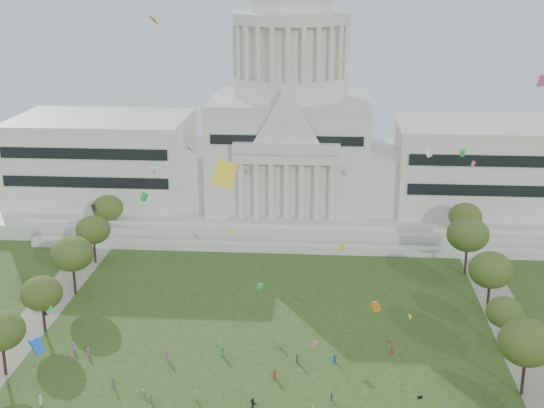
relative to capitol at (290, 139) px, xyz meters
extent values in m
cube|color=silver|center=(0.00, 1.41, -20.30)|extent=(160.00, 60.00, 4.00)
cube|color=silver|center=(0.00, -31.59, -21.30)|extent=(130.00, 3.00, 2.00)
cube|color=silver|center=(0.00, -23.59, -19.80)|extent=(140.00, 3.00, 5.00)
cube|color=silver|center=(-55.00, 0.41, -7.30)|extent=(50.00, 34.00, 22.00)
cube|color=silver|center=(55.00, 0.41, -7.30)|extent=(50.00, 34.00, 22.00)
cube|color=silver|center=(-27.00, -1.59, -10.30)|extent=(12.00, 26.00, 16.00)
cube|color=silver|center=(27.00, -1.59, -10.30)|extent=(12.00, 26.00, 16.00)
cube|color=silver|center=(0.00, 0.41, -4.30)|extent=(44.00, 38.00, 28.00)
cube|color=silver|center=(0.00, -19.59, -1.10)|extent=(28.00, 3.00, 2.40)
cube|color=black|center=(-55.00, -16.79, -5.30)|extent=(46.00, 0.40, 11.00)
cube|color=black|center=(55.00, -16.79, -5.30)|extent=(46.00, 0.40, 11.00)
cylinder|color=silver|center=(0.00, 0.41, 15.10)|extent=(32.00, 32.00, 6.00)
cylinder|color=silver|center=(0.00, 0.41, 25.10)|extent=(28.00, 28.00, 14.00)
cylinder|color=silver|center=(0.00, 0.41, 33.60)|extent=(32.40, 32.40, 3.00)
cube|color=gray|center=(-48.00, -83.59, -22.28)|extent=(8.00, 160.00, 0.04)
cube|color=gray|center=(48.00, -83.59, -22.28)|extent=(8.00, 160.00, 0.04)
cylinder|color=black|center=(-45.04, -96.29, -19.56)|extent=(0.56, 0.56, 5.47)
ellipsoid|color=#37511B|center=(-45.04, -96.29, -13.77)|extent=(8.42, 8.42, 6.89)
cylinder|color=black|center=(44.17, -96.15, -19.19)|extent=(0.56, 0.56, 6.20)
ellipsoid|color=#3C5118|center=(44.17, -96.15, -12.62)|extent=(9.55, 9.55, 7.82)
cylinder|color=black|center=(-44.09, -79.67, -19.66)|extent=(0.56, 0.56, 5.27)
ellipsoid|color=#394818|center=(-44.09, -79.67, -14.07)|extent=(8.12, 8.12, 6.65)
cylinder|color=black|center=(44.40, -79.10, -20.02)|extent=(0.56, 0.56, 4.56)
ellipsoid|color=#3A4C1B|center=(44.40, -79.10, -15.19)|extent=(7.01, 7.01, 5.74)
cylinder|color=black|center=(-44.08, -61.17, -19.28)|extent=(0.56, 0.56, 6.03)
ellipsoid|color=#3C4C1C|center=(-44.08, -61.17, -12.89)|extent=(9.29, 9.29, 7.60)
cylinder|color=black|center=(44.76, -63.55, -19.31)|extent=(0.56, 0.56, 5.97)
ellipsoid|color=#365218|center=(44.76, -63.55, -12.99)|extent=(9.19, 9.19, 7.52)
cylinder|color=black|center=(-45.22, -42.58, -19.59)|extent=(0.56, 0.56, 5.41)
ellipsoid|color=#394C19|center=(-45.22, -42.58, -13.86)|extent=(8.33, 8.33, 6.81)
cylinder|color=black|center=(43.49, -43.40, -19.11)|extent=(0.56, 0.56, 6.37)
ellipsoid|color=#374B1B|center=(43.49, -43.40, -12.35)|extent=(9.82, 9.82, 8.03)
cylinder|color=black|center=(-46.87, -24.45, -19.64)|extent=(0.56, 0.56, 5.32)
ellipsoid|color=#3E5219|center=(-46.87, -24.45, -14.00)|extent=(8.19, 8.19, 6.70)
cylinder|color=black|center=(45.96, -25.46, -19.56)|extent=(0.56, 0.56, 5.47)
ellipsoid|color=#3D4D19|center=(45.96, -25.46, -13.77)|extent=(8.42, 8.42, 6.89)
imported|color=silver|center=(9.36, -104.70, -21.33)|extent=(0.70, 1.17, 1.93)
imported|color=#26262B|center=(-0.43, -103.92, -21.34)|extent=(1.80, 1.70, 1.91)
imported|color=silver|center=(-19.31, -100.75, -21.54)|extent=(0.86, 0.80, 1.51)
imported|color=navy|center=(12.31, -100.52, -21.61)|extent=(0.61, 0.88, 1.36)
cube|color=#B21E1E|center=(23.54, -83.56, -21.52)|extent=(0.45, 0.32, 1.55)
cube|color=#994C8C|center=(-32.50, -88.66, -21.50)|extent=(0.38, 0.48, 1.59)
cube|color=#994C8C|center=(-17.41, -89.57, -21.35)|extent=(0.57, 0.58, 1.89)
cube|color=#994C8C|center=(-35.24, -90.91, -21.57)|extent=(0.42, 0.46, 1.46)
cube|color=navy|center=(12.84, -87.70, -21.54)|extent=(0.46, 0.36, 1.50)
cube|color=#26262B|center=(6.07, -88.34, -21.47)|extent=(0.34, 0.48, 1.65)
cube|color=#33723F|center=(-7.82, -86.87, -21.34)|extent=(0.40, 0.56, 1.92)
cube|color=#33723F|center=(-17.48, -103.24, -21.51)|extent=(0.28, 0.43, 1.56)
cube|color=#B21E1E|center=(2.40, -94.33, -21.43)|extent=(0.36, 0.50, 1.72)
cube|color=olive|center=(2.51, -82.85, -21.48)|extent=(0.34, 0.47, 1.63)
cube|color=olive|center=(-10.07, -102.13, -21.47)|extent=(0.37, 0.49, 1.65)
cube|color=silver|center=(-35.29, -105.41, -21.51)|extent=(0.49, 0.46, 1.57)
cube|color=#4C4C51|center=(-24.80, -99.27, -21.36)|extent=(0.49, 0.58, 1.87)
cube|color=#994C8C|center=(-35.92, -86.90, -21.53)|extent=(0.33, 0.45, 1.53)
camera|label=1|loc=(10.80, -211.13, 45.73)|focal=50.00mm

